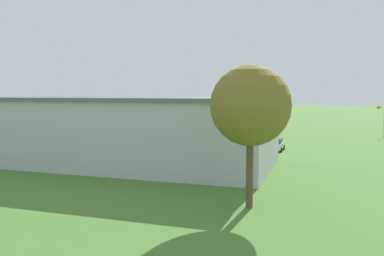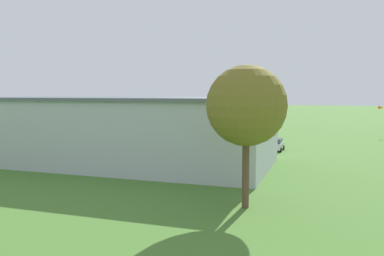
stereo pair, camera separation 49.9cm
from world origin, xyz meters
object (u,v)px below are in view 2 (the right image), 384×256
Objects in this scene: car_orange at (38,134)px; windsock at (382,110)px; car_white at (100,137)px; car_silver at (276,144)px; person_by_parked_cars at (137,137)px; person_crossing_taxiway at (218,140)px; biplane at (205,123)px; car_yellow at (61,136)px; person_beside_truck at (218,139)px; tree_behind_hangar_right at (246,106)px; hangar at (126,130)px.

car_orange is 0.70× the size of windsock.
car_white is 13.11m from car_orange.
car_silver is 2.43× the size of person_by_parked_cars.
person_by_parked_cars reaches higher than car_orange.
car_white is 2.90× the size of person_crossing_taxiway.
person_crossing_taxiway is at bearing 43.89° from windsock.
windsock reaches higher than biplane.
car_silver is 1.03× the size of car_orange.
car_orange reaches higher than person_crossing_taxiway.
car_orange is 33.22m from person_crossing_taxiway.
person_by_parked_cars is at bearing -169.05° from car_yellow.
biplane reaches higher than person_beside_truck.
person_by_parked_cars is (8.12, 11.04, -1.92)m from biplane.
biplane reaches higher than person_crossing_taxiway.
car_orange is 53.93m from tree_behind_hangar_right.
person_beside_truck is (-32.46, -5.12, -0.03)m from car_orange.
car_silver is at bearing -132.22° from hangar.
car_silver is 0.72× the size of windsock.
person_crossing_taxiway is 34.95m from tree_behind_hangar_right.
hangar is 8.32× the size of car_silver.
person_beside_truck is 36.65m from tree_behind_hangar_right.
hangar reaches higher than car_orange.
hangar is 3.38× the size of tree_behind_hangar_right.
car_white is 20.22m from person_crossing_taxiway.
person_by_parked_cars is at bearing -175.72° from car_orange.
car_orange is 64.66m from windsock.
tree_behind_hangar_right is (-25.74, 30.05, 6.46)m from person_by_parked_cars.
tree_behind_hangar_right is at bearing 143.74° from hangar.
car_yellow is at bearing 13.35° from person_beside_truck.
car_white is (14.54, 12.41, -1.93)m from biplane.
car_orange is 0.39× the size of tree_behind_hangar_right.
car_silver is at bearing 162.71° from person_crossing_taxiway.
car_yellow is at bearing 9.76° from person_crossing_taxiway.
biplane reaches higher than car_silver.
biplane is 19.33m from car_silver.
car_yellow is 59.81m from windsock.
hangar is at bearing 55.11° from windsock.
car_silver is 0.95× the size of car_yellow.
biplane is (0.21, -28.33, -1.11)m from hangar.
windsock is (-15.58, -27.25, 4.18)m from car_silver.
person_crossing_taxiway is at bearing -173.96° from car_orange.
biplane is at bearing -89.57° from hangar.
biplane is at bearing -147.70° from car_yellow.
windsock is at bearing -151.03° from car_yellow.
car_yellow is 0.43× the size of tree_behind_hangar_right.
person_beside_truck is at bearing -69.20° from tree_behind_hangar_right.
tree_behind_hangar_right reaches higher than car_orange.
tree_behind_hangar_right is (-17.40, 12.77, 3.43)m from hangar.
windsock is (-58.25, -27.74, 4.23)m from car_orange.
car_orange is 32.86m from person_beside_truck.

